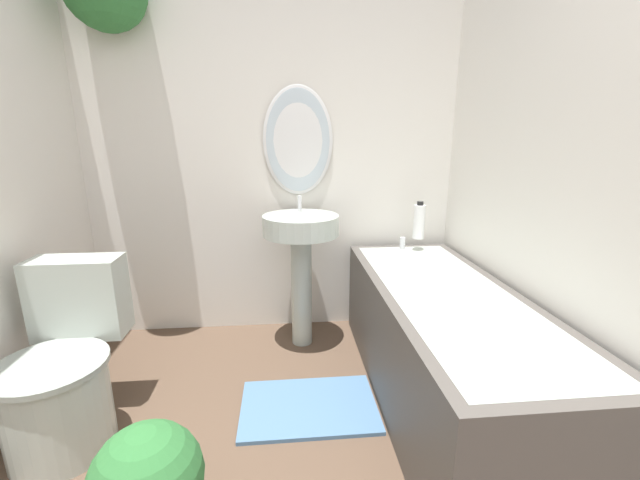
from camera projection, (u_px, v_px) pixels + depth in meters
wall_back at (247, 125)px, 2.44m from camera, size 2.47×0.43×2.40m
wall_right at (593, 162)px, 1.46m from camera, size 0.06×2.51×2.40m
toilet at (64, 373)px, 1.68m from camera, size 0.43×0.60×0.76m
pedestal_sink at (301, 246)px, 2.39m from camera, size 0.46×0.46×0.94m
bathtub at (444, 344)px, 1.94m from camera, size 0.66×1.69×0.66m
shampoo_bottle at (419, 221)px, 2.51m from camera, size 0.07×0.07×0.24m
bath_mat at (309, 406)px, 1.92m from camera, size 0.66×0.43×0.02m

